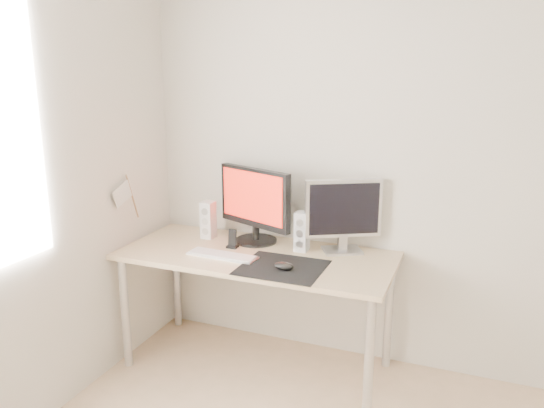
% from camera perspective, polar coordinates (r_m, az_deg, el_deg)
% --- Properties ---
extents(wall_back, '(3.50, 0.00, 3.50)m').
position_cam_1_polar(wall_back, '(3.11, 17.02, 3.96)').
color(wall_back, silver).
rests_on(wall_back, ground).
extents(mousepad, '(0.45, 0.40, 0.00)m').
position_cam_1_polar(mousepad, '(2.90, 1.11, -6.83)').
color(mousepad, black).
rests_on(mousepad, desk).
extents(mouse, '(0.11, 0.07, 0.04)m').
position_cam_1_polar(mouse, '(2.86, 1.28, -6.68)').
color(mouse, black).
rests_on(mouse, mousepad).
extents(desk, '(1.60, 0.70, 0.73)m').
position_cam_1_polar(desk, '(3.14, -1.68, -6.67)').
color(desk, '#D1B587').
rests_on(desk, ground).
extents(main_monitor, '(0.53, 0.34, 0.47)m').
position_cam_1_polar(main_monitor, '(3.24, -1.88, 0.16)').
color(main_monitor, black).
rests_on(main_monitor, desk).
extents(second_monitor, '(0.41, 0.25, 0.43)m').
position_cam_1_polar(second_monitor, '(3.10, 7.68, -0.89)').
color(second_monitor, silver).
rests_on(second_monitor, desk).
extents(speaker_left, '(0.08, 0.09, 0.24)m').
position_cam_1_polar(speaker_left, '(3.38, -6.88, -1.71)').
color(speaker_left, white).
rests_on(speaker_left, desk).
extents(speaker_right, '(0.08, 0.09, 0.24)m').
position_cam_1_polar(speaker_right, '(3.13, 3.22, -2.97)').
color(speaker_right, white).
rests_on(speaker_right, desk).
extents(keyboard, '(0.43, 0.14, 0.02)m').
position_cam_1_polar(keyboard, '(3.07, -5.38, -5.50)').
color(keyboard, silver).
rests_on(keyboard, desk).
extents(phone_dock, '(0.06, 0.05, 0.11)m').
position_cam_1_polar(phone_dock, '(3.21, -4.28, -4.12)').
color(phone_dock, black).
rests_on(phone_dock, desk).
extents(pennant, '(0.01, 0.23, 0.29)m').
position_cam_1_polar(pennant, '(3.29, -15.45, 1.01)').
color(pennant, '#A57F54').
rests_on(pennant, wall_left).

